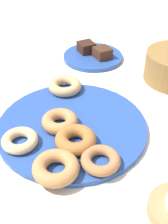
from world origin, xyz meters
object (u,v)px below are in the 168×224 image
(donut_0, at_px, (60,121))
(donut_4, at_px, (101,160))
(brownie_near, at_px, (86,47))
(brownie_far, at_px, (102,53))
(donut_plate, at_px, (72,126))
(donut_3, at_px, (20,140))
(donut_2, at_px, (65,86))
(cake_plate, at_px, (93,57))
(donut_5, at_px, (56,168))
(donut_1, at_px, (76,140))

(donut_0, distance_m, donut_4, 0.15)
(donut_0, relative_size, donut_4, 1.05)
(brownie_near, relative_size, brownie_far, 1.00)
(donut_4, xyz_separation_m, brownie_far, (-0.45, 0.15, 0.01))
(donut_plate, height_order, donut_3, donut_3)
(donut_2, distance_m, brownie_far, 0.23)
(donut_plate, relative_size, brownie_far, 6.74)
(donut_3, distance_m, cake_plate, 0.47)
(donut_plate, xyz_separation_m, donut_5, (0.14, -0.06, 0.02))
(donut_5, height_order, brownie_near, brownie_near)
(donut_plate, bearing_deg, brownie_far, 150.39)
(donut_1, height_order, donut_4, donut_1)
(donut_1, xyz_separation_m, donut_2, (-0.22, 0.02, -0.00))
(donut_5, relative_size, cake_plate, 0.47)
(donut_5, distance_m, brownie_near, 0.55)
(cake_plate, height_order, brownie_near, brownie_near)
(donut_1, bearing_deg, brownie_far, 154.17)
(donut_3, height_order, cake_plate, donut_3)
(donut_1, bearing_deg, cake_plate, 158.54)
(donut_plate, height_order, cake_plate, same)
(donut_4, relative_size, donut_5, 0.87)
(donut_0, distance_m, donut_2, 0.16)
(donut_2, distance_m, donut_3, 0.24)
(donut_5, xyz_separation_m, brownie_far, (-0.45, 0.24, 0.00))
(donut_1, distance_m, donut_5, 0.09)
(donut_1, distance_m, donut_2, 0.22)
(donut_2, height_order, brownie_near, brownie_near)
(donut_1, relative_size, donut_5, 0.97)
(donut_1, distance_m, donut_3, 0.12)
(donut_3, bearing_deg, cake_plate, 143.52)
(donut_5, xyz_separation_m, brownie_near, (-0.51, 0.20, 0.00))
(donut_5, bearing_deg, brownie_far, 151.77)
(donut_1, relative_size, donut_2, 0.99)
(donut_4, xyz_separation_m, donut_5, (-0.00, -0.09, 0.00))
(donut_0, bearing_deg, donut_4, 21.57)
(cake_plate, bearing_deg, donut_5, -24.51)
(donut_2, xyz_separation_m, donut_5, (0.29, -0.08, 0.00))
(donut_1, relative_size, cake_plate, 0.45)
(donut_5, distance_m, brownie_far, 0.51)
(donut_plate, bearing_deg, donut_5, -24.99)
(donut_2, relative_size, donut_4, 1.13)
(donut_0, height_order, donut_1, donut_1)
(donut_3, bearing_deg, donut_2, 143.15)
(donut_2, bearing_deg, donut_plate, -5.91)
(donut_3, relative_size, brownie_far, 1.51)
(donut_2, height_order, cake_plate, donut_2)
(brownie_far, bearing_deg, donut_0, -33.63)
(donut_0, height_order, donut_2, donut_0)
(donut_1, distance_m, brownie_near, 0.46)
(donut_2, xyz_separation_m, donut_4, (0.29, 0.01, -0.00))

